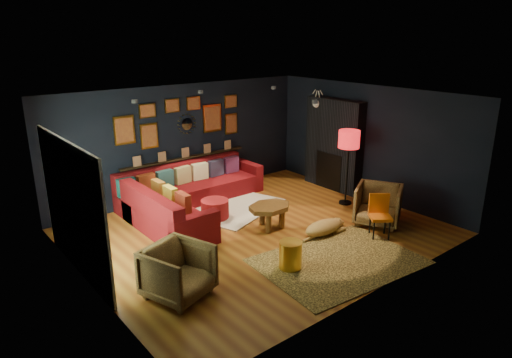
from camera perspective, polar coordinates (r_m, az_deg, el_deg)
floor at (r=8.94m, az=0.30°, el=-6.59°), size 6.50×6.50×0.00m
room_walls at (r=8.40m, az=0.31°, el=3.34°), size 6.50×6.50×6.50m
sectional at (r=9.88m, az=-9.14°, el=-2.35°), size 3.41×2.69×0.86m
ledge at (r=10.71m, az=-8.81°, el=2.63°), size 3.20×0.12×0.04m
gallery_wall at (r=10.54m, az=-9.21°, el=7.32°), size 3.15×0.04×1.02m
sunburst_mirror at (r=10.62m, az=-8.66°, el=6.83°), size 0.47×0.16×0.47m
fireplace at (r=11.26m, az=9.65°, el=3.88°), size 0.31×1.60×2.20m
deer_head at (r=11.43m, az=8.19°, el=9.42°), size 0.50×0.28×0.45m
sliding_door at (r=7.62m, az=-21.85°, el=-3.46°), size 0.06×2.80×2.20m
ceiling_spots at (r=8.84m, az=-3.02°, el=10.44°), size 3.30×2.50×0.06m
shag_rug at (r=10.09m, az=-2.77°, el=-3.58°), size 2.44×2.10×0.03m
leopard_rug at (r=7.97m, az=10.29°, el=-10.09°), size 2.83×2.15×0.02m
coffee_table at (r=8.95m, az=1.74°, el=-3.83°), size 0.92×0.69×0.46m
pouf at (r=9.50m, az=-5.16°, el=-3.73°), size 0.58×0.58×0.38m
armchair_left at (r=6.82m, az=-9.72°, el=-11.08°), size 1.05×1.02×0.87m
armchair_right at (r=9.46m, az=15.02°, el=-2.93°), size 1.12×1.14×0.88m
gold_stool at (r=7.57m, az=4.33°, el=-9.47°), size 0.38×0.38×0.47m
orange_chair at (r=8.91m, az=15.20°, el=-4.00°), size 0.54×0.54×0.82m
floor_lamp at (r=10.13m, az=11.54°, el=4.51°), size 0.46×0.46×1.68m
dog at (r=8.82m, az=8.47°, el=-5.69°), size 1.21×0.62×0.38m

